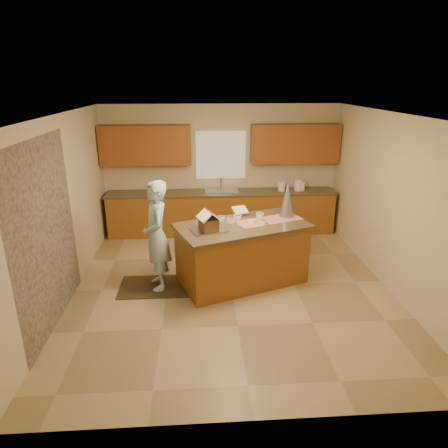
{
  "coord_description": "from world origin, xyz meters",
  "views": [
    {
      "loc": [
        -0.5,
        -5.77,
        3.16
      ],
      "look_at": [
        -0.1,
        0.2,
        1.0
      ],
      "focal_mm": 32.14,
      "sensor_mm": 36.0,
      "label": 1
    }
  ],
  "objects": [
    {
      "name": "tinsel_tree",
      "position": [
        0.97,
        0.5,
        1.3
      ],
      "size": [
        0.31,
        0.31,
        0.6
      ],
      "primitive_type": "cone",
      "rotation": [
        0.0,
        0.0,
        0.36
      ],
      "color": "silver",
      "rests_on": "island_top"
    },
    {
      "name": "floor",
      "position": [
        0.0,
        0.0,
        0.0
      ],
      "size": [
        5.5,
        5.5,
        0.0
      ],
      "primitive_type": "plane",
      "color": "tan",
      "rests_on": "ground"
    },
    {
      "name": "upper_cabinet_right",
      "position": [
        1.55,
        2.57,
        1.9
      ],
      "size": [
        1.85,
        0.35,
        0.8
      ],
      "primitive_type": "cube",
      "color": "brown",
      "rests_on": "wall_back"
    },
    {
      "name": "sink",
      "position": [
        0.0,
        2.45,
        0.89
      ],
      "size": [
        0.7,
        0.45,
        0.12
      ],
      "primitive_type": "cube",
      "color": "silver",
      "rests_on": "back_counter_top"
    },
    {
      "name": "rug",
      "position": [
        -1.21,
        0.05,
        0.01
      ],
      "size": [
        1.18,
        0.77,
        0.01
      ],
      "primitive_type": "cube",
      "color": "black",
      "rests_on": "floor"
    },
    {
      "name": "canister_b",
      "position": [
        1.65,
        2.45,
        1.04
      ],
      "size": [
        0.17,
        0.17,
        0.24
      ],
      "primitive_type": "cylinder",
      "color": "white",
      "rests_on": "back_counter_top"
    },
    {
      "name": "stone_accent",
      "position": [
        -2.48,
        -0.8,
        1.25
      ],
      "size": [
        0.0,
        2.5,
        2.5
      ],
      "primitive_type": "plane",
      "rotation": [
        1.57,
        0.0,
        1.57
      ],
      "color": "gray",
      "rests_on": "wall_left"
    },
    {
      "name": "gingerbread_house",
      "position": [
        -0.35,
        -0.11,
        1.14
      ],
      "size": [
        0.39,
        0.39,
        0.31
      ],
      "color": "brown",
      "rests_on": "baking_tray"
    },
    {
      "name": "upper_cabinet_left",
      "position": [
        -1.55,
        2.57,
        1.9
      ],
      "size": [
        1.85,
        0.35,
        0.8
      ],
      "primitive_type": "cube",
      "color": "brown",
      "rests_on": "wall_back"
    },
    {
      "name": "back_counter_top",
      "position": [
        0.0,
        2.45,
        0.9
      ],
      "size": [
        4.85,
        0.63,
        0.04
      ],
      "primitive_type": "cube",
      "color": "brown",
      "rests_on": "back_counter_base"
    },
    {
      "name": "boy",
      "position": [
        -1.16,
        0.05,
        0.88
      ],
      "size": [
        0.55,
        0.71,
        1.75
      ],
      "primitive_type": "imported",
      "rotation": [
        0.0,
        0.0,
        -1.34
      ],
      "color": "#A9D9F0",
      "rests_on": "rug"
    },
    {
      "name": "baking_tray",
      "position": [
        -0.35,
        -0.11,
        1.02
      ],
      "size": [
        0.6,
        0.52,
        0.03
      ],
      "primitive_type": "cube",
      "rotation": [
        0.0,
        0.0,
        0.36
      ],
      "color": "silver",
      "rests_on": "island_top"
    },
    {
      "name": "candy_bowls",
      "position": [
        0.23,
        0.33,
        1.03
      ],
      "size": [
        0.81,
        0.51,
        0.06
      ],
      "color": "yellow",
      "rests_on": "island_top"
    },
    {
      "name": "faucet",
      "position": [
        0.0,
        2.63,
        1.06
      ],
      "size": [
        0.03,
        0.03,
        0.28
      ],
      "primitive_type": "cylinder",
      "color": "silver",
      "rests_on": "back_counter_top"
    },
    {
      "name": "window_curtain",
      "position": [
        0.0,
        2.72,
        1.65
      ],
      "size": [
        1.05,
        0.03,
        1.0
      ],
      "primitive_type": "cube",
      "color": "white",
      "rests_on": "wall_back"
    },
    {
      "name": "island_top",
      "position": [
        0.19,
        0.15,
        0.98
      ],
      "size": [
        2.29,
        1.71,
        0.04
      ],
      "primitive_type": "cube",
      "rotation": [
        0.0,
        0.0,
        0.36
      ],
      "color": "brown",
      "rests_on": "island_base"
    },
    {
      "name": "ceiling",
      "position": [
        0.0,
        0.0,
        2.7
      ],
      "size": [
        5.5,
        5.5,
        0.0
      ],
      "primitive_type": "plane",
      "color": "silver",
      "rests_on": "floor"
    },
    {
      "name": "canister_c",
      "position": [
        1.73,
        2.45,
        1.01
      ],
      "size": [
        0.13,
        0.13,
        0.19
      ],
      "primitive_type": "cylinder",
      "color": "white",
      "rests_on": "back_counter_top"
    },
    {
      "name": "back_counter_base",
      "position": [
        0.0,
        2.45,
        0.44
      ],
      "size": [
        4.8,
        0.6,
        0.88
      ],
      "primitive_type": "cube",
      "color": "brown",
      "rests_on": "floor"
    },
    {
      "name": "wall_front",
      "position": [
        0.0,
        -2.75,
        1.35
      ],
      "size": [
        5.5,
        5.5,
        0.0
      ],
      "primitive_type": "plane",
      "color": "beige",
      "rests_on": "floor"
    },
    {
      "name": "paper_towel",
      "position": [
        -1.35,
        2.45,
        1.03
      ],
      "size": [
        0.1,
        0.1,
        0.22
      ],
      "primitive_type": "cylinder",
      "color": "white",
      "rests_on": "back_counter_top"
    },
    {
      "name": "wall_back",
      "position": [
        0.0,
        2.75,
        1.35
      ],
      "size": [
        5.5,
        5.5,
        0.0
      ],
      "primitive_type": "plane",
      "color": "beige",
      "rests_on": "floor"
    },
    {
      "name": "wall_left",
      "position": [
        -2.5,
        0.0,
        1.35
      ],
      "size": [
        5.5,
        5.5,
        0.0
      ],
      "primitive_type": "plane",
      "color": "beige",
      "rests_on": "floor"
    },
    {
      "name": "island_base",
      "position": [
        0.19,
        0.15,
        0.48
      ],
      "size": [
        2.18,
        1.6,
        0.96
      ],
      "primitive_type": "cube",
      "rotation": [
        0.0,
        0.0,
        0.36
      ],
      "color": "brown",
      "rests_on": "floor"
    },
    {
      "name": "canister_a",
      "position": [
        1.29,
        2.45,
        1.02
      ],
      "size": [
        0.15,
        0.15,
        0.21
      ],
      "primitive_type": "cylinder",
      "color": "white",
      "rests_on": "back_counter_top"
    },
    {
      "name": "table_runner",
      "position": [
        0.65,
        0.32,
        1.0
      ],
      "size": [
        1.16,
        0.75,
        0.01
      ],
      "primitive_type": "cube",
      "rotation": [
        0.0,
        0.0,
        0.36
      ],
      "color": "#B0120C",
      "rests_on": "island_top"
    },
    {
      "name": "wall_right",
      "position": [
        2.5,
        0.0,
        1.35
      ],
      "size": [
        5.5,
        5.5,
        0.0
      ],
      "primitive_type": "plane",
      "color": "beige",
      "rests_on": "floor"
    },
    {
      "name": "cookbook",
      "position": [
        0.2,
        0.6,
        1.1
      ],
      "size": [
        0.29,
        0.26,
        0.1
      ],
      "primitive_type": "cube",
      "rotation": [
        -1.13,
        0.0,
        0.36
      ],
      "color": "white",
      "rests_on": "island_top"
    }
  ]
}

